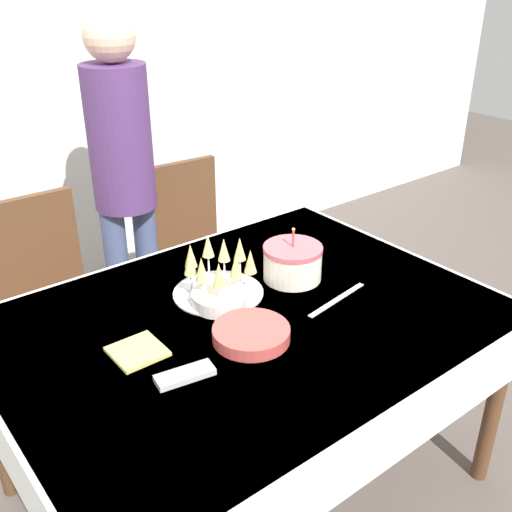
{
  "coord_description": "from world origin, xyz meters",
  "views": [
    {
      "loc": [
        -1.01,
        -1.34,
        1.84
      ],
      "look_at": [
        0.15,
        0.14,
        0.88
      ],
      "focal_mm": 42.0,
      "sensor_mm": 36.0,
      "label": 1
    }
  ],
  "objects": [
    {
      "name": "ground_plane",
      "position": [
        0.0,
        0.0,
        0.0
      ],
      "size": [
        12.0,
        12.0,
        0.0
      ],
      "primitive_type": "plane",
      "color": "#564C47"
    },
    {
      "name": "wall_back",
      "position": [
        0.0,
        1.85,
        1.35
      ],
      "size": [
        8.0,
        0.05,
        2.7
      ],
      "color": "silver",
      "rests_on": "ground_plane"
    },
    {
      "name": "dining_table",
      "position": [
        0.0,
        0.0,
        0.66
      ],
      "size": [
        1.62,
        1.21,
        0.76
      ],
      "color": "white",
      "rests_on": "ground_plane"
    },
    {
      "name": "dining_chair_far_left",
      "position": [
        -0.36,
        0.92,
        0.52
      ],
      "size": [
        0.42,
        0.42,
        0.96
      ],
      "color": "#51331E",
      "rests_on": "ground_plane"
    },
    {
      "name": "dining_chair_far_right",
      "position": [
        0.36,
        0.92,
        0.52
      ],
      "size": [
        0.45,
        0.45,
        0.96
      ],
      "color": "#51331E",
      "rests_on": "ground_plane"
    },
    {
      "name": "birthday_cake",
      "position": [
        0.29,
        0.1,
        0.83
      ],
      "size": [
        0.22,
        0.22,
        0.2
      ],
      "color": "silver",
      "rests_on": "dining_table"
    },
    {
      "name": "champagne_tray",
      "position": [
        0.01,
        0.18,
        0.86
      ],
      "size": [
        0.32,
        0.32,
        0.18
      ],
      "color": "silver",
      "rests_on": "dining_table"
    },
    {
      "name": "plate_stack_main",
      "position": [
        -0.07,
        -0.11,
        0.79
      ],
      "size": [
        0.24,
        0.24,
        0.04
      ],
      "color": "#CC4C47",
      "rests_on": "dining_table"
    },
    {
      "name": "plate_stack_dessert",
      "position": [
        -0.03,
        0.11,
        0.79
      ],
      "size": [
        0.19,
        0.19,
        0.05
      ],
      "color": "silver",
      "rests_on": "dining_table"
    },
    {
      "name": "cake_knife",
      "position": [
        0.31,
        -0.11,
        0.77
      ],
      "size": [
        0.3,
        0.06,
        0.0
      ],
      "color": "silver",
      "rests_on": "dining_table"
    },
    {
      "name": "fork_pile",
      "position": [
        -0.33,
        -0.15,
        0.77
      ],
      "size": [
        0.18,
        0.09,
        0.02
      ],
      "color": "silver",
      "rests_on": "dining_table"
    },
    {
      "name": "napkin_pile",
      "position": [
        -0.38,
        0.04,
        0.77
      ],
      "size": [
        0.15,
        0.15,
        0.01
      ],
      "color": "#E0D166",
      "rests_on": "dining_table"
    },
    {
      "name": "person_standing",
      "position": [
        0.1,
        1.05,
        0.99
      ],
      "size": [
        0.28,
        0.28,
        1.65
      ],
      "color": "#3F4C72",
      "rests_on": "ground_plane"
    }
  ]
}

